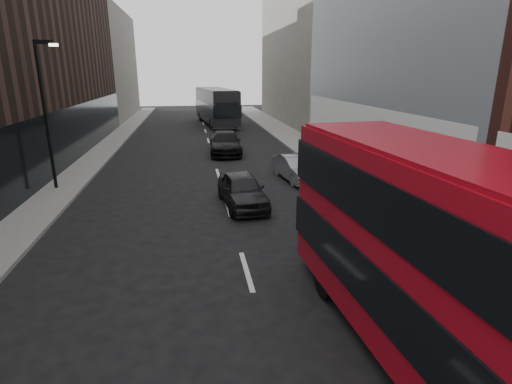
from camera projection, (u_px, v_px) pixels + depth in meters
name	position (u px, v px, depth m)	size (l,w,h in m)	color
sidewalk_right	(316.00, 153.00, 29.20)	(3.00, 80.00, 0.15)	slate
sidewalk_left	(94.00, 160.00, 26.81)	(2.00, 80.00, 0.15)	slate
building_victorian	(301.00, 36.00, 44.97)	(6.50, 24.00, 21.00)	#625D56
building_left_mid	(47.00, 54.00, 28.98)	(5.00, 24.00, 14.00)	black
building_left_far	(107.00, 65.00, 49.91)	(5.00, 20.00, 13.00)	#625D56
street_lamp	(46.00, 106.00, 18.97)	(1.06, 0.22, 7.00)	black
red_bus	(465.00, 270.00, 6.97)	(3.21, 11.01, 4.40)	#A60A19
grey_bus	(216.00, 105.00, 44.66)	(4.31, 12.46, 3.95)	black
car_a	(242.00, 190.00, 17.69)	(1.74, 4.33, 1.48)	black
car_b	(296.00, 168.00, 21.90)	(1.44, 4.14, 1.36)	gray
car_c	(225.00, 143.00, 29.04)	(2.22, 5.46, 1.59)	black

